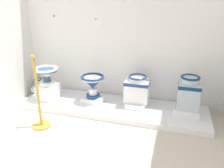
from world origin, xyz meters
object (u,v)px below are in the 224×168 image
(plinth_block_rightmost, at_px, (48,92))
(antique_toilet_squat_floral, at_px, (189,92))
(plinth_block_broad_patterned, at_px, (93,99))
(antique_toilet_broad_patterned, at_px, (93,83))
(antique_toilet_rightmost, at_px, (46,73))
(plinth_block_slender_white, at_px, (137,103))
(antique_toilet_slender_white, at_px, (137,88))
(info_placard_first, at_px, (57,18))
(decorative_vase_corner, at_px, (39,88))
(stanchion_post_near_left, at_px, (39,107))
(plinth_block_squat_floral, at_px, (186,110))
(info_placard_second, at_px, (98,22))

(plinth_block_rightmost, relative_size, antique_toilet_squat_floral, 0.66)
(plinth_block_broad_patterned, xyz_separation_m, antique_toilet_broad_patterned, (0.00, -0.00, 0.30))
(antique_toilet_broad_patterned, bearing_deg, antique_toilet_rightmost, -172.12)
(plinth_block_slender_white, relative_size, antique_toilet_slender_white, 0.92)
(plinth_block_rightmost, height_order, info_placard_first, info_placard_first)
(plinth_block_rightmost, distance_m, antique_toilet_slender_white, 1.54)
(decorative_vase_corner, bearing_deg, info_placard_first, 34.08)
(antique_toilet_squat_floral, xyz_separation_m, info_placard_first, (-2.30, 0.41, 0.95))
(info_placard_first, distance_m, stanchion_post_near_left, 1.67)
(antique_toilet_slender_white, height_order, antique_toilet_squat_floral, antique_toilet_squat_floral)
(plinth_block_squat_floral, xyz_separation_m, antique_toilet_squat_floral, (0.00, 0.00, 0.30))
(antique_toilet_squat_floral, height_order, info_placard_second, info_placard_second)
(plinth_block_squat_floral, distance_m, info_placard_first, 2.65)
(plinth_block_rightmost, xyz_separation_m, plinth_block_broad_patterned, (0.79, 0.11, -0.09))
(plinth_block_slender_white, bearing_deg, antique_toilet_broad_patterned, -175.59)
(antique_toilet_rightmost, xyz_separation_m, plinth_block_squat_floral, (2.29, 0.10, -0.41))
(plinth_block_rightmost, height_order, plinth_block_slender_white, plinth_block_rightmost)
(info_placard_first, bearing_deg, antique_toilet_slender_white, -12.65)
(antique_toilet_slender_white, distance_m, plinth_block_squat_floral, 0.81)
(antique_toilet_rightmost, relative_size, decorative_vase_corner, 1.26)
(info_placard_first, xyz_separation_m, info_placard_second, (0.77, 0.00, -0.04))
(info_placard_second, xyz_separation_m, stanchion_post_near_left, (-0.46, -1.22, -1.05))
(plinth_block_squat_floral, bearing_deg, stanchion_post_near_left, -157.77)
(plinth_block_broad_patterned, height_order, plinth_block_slender_white, plinth_block_slender_white)
(antique_toilet_squat_floral, xyz_separation_m, stanchion_post_near_left, (-1.99, -0.81, -0.14))
(antique_toilet_rightmost, xyz_separation_m, info_placard_second, (0.76, 0.51, 0.81))
(decorative_vase_corner, bearing_deg, plinth_block_squat_floral, -3.42)
(antique_toilet_broad_patterned, height_order, antique_toilet_slender_white, antique_toilet_slender_white)
(antique_toilet_squat_floral, distance_m, decorative_vase_corner, 2.69)
(plinth_block_squat_floral, distance_m, decorative_vase_corner, 2.67)
(info_placard_first, bearing_deg, decorative_vase_corner, -145.92)
(plinth_block_squat_floral, relative_size, stanchion_post_near_left, 0.35)
(info_placard_first, bearing_deg, stanchion_post_near_left, -75.50)
(plinth_block_rightmost, relative_size, info_placard_second, 2.07)
(antique_toilet_broad_patterned, xyz_separation_m, antique_toilet_slender_white, (0.73, 0.06, -0.03))
(antique_toilet_broad_patterned, height_order, info_placard_second, info_placard_second)
(antique_toilet_slender_white, relative_size, decorative_vase_corner, 1.30)
(plinth_block_squat_floral, bearing_deg, antique_toilet_squat_floral, 0.00)
(antique_toilet_squat_floral, bearing_deg, plinth_block_squat_floral, 0.00)
(antique_toilet_slender_white, distance_m, info_placard_second, 1.27)
(antique_toilet_rightmost, height_order, info_placard_first, info_placard_first)
(antique_toilet_slender_white, relative_size, info_placard_first, 2.97)
(plinth_block_broad_patterned, xyz_separation_m, info_placard_second, (-0.02, 0.40, 1.23))
(plinth_block_rightmost, bearing_deg, plinth_block_broad_patterned, 7.88)
(plinth_block_rightmost, bearing_deg, decorative_vase_corner, 145.06)
(antique_toilet_rightmost, height_order, info_placard_second, info_placard_second)
(plinth_block_rightmost, height_order, antique_toilet_slender_white, antique_toilet_slender_white)
(plinth_block_slender_white, bearing_deg, antique_toilet_squat_floral, -4.68)
(plinth_block_rightmost, bearing_deg, antique_toilet_slender_white, 6.22)
(plinth_block_slender_white, distance_m, info_placard_second, 1.48)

